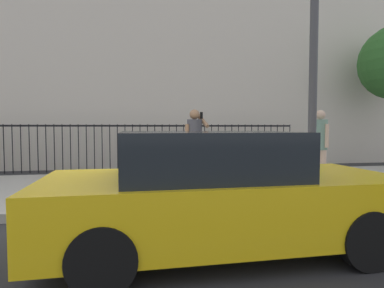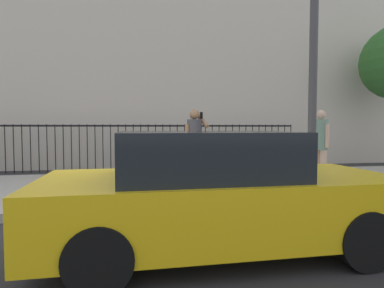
% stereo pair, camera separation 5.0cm
% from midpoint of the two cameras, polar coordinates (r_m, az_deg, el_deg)
% --- Properties ---
extents(ground_plane, '(60.00, 60.00, 0.00)m').
position_cam_midpoint_polar(ground_plane, '(5.62, -11.13, -12.59)').
color(ground_plane, '#28282B').
extents(sidewalk, '(28.00, 4.40, 0.15)m').
position_cam_midpoint_polar(sidewalk, '(7.75, -10.95, -7.69)').
color(sidewalk, '#9E9B93').
rests_on(sidewalk, ground).
extents(building_facade, '(28.00, 4.00, 11.71)m').
position_cam_midpoint_polar(building_facade, '(14.58, -10.98, 20.32)').
color(building_facade, beige).
rests_on(building_facade, ground).
extents(iron_fence, '(12.03, 0.04, 1.60)m').
position_cam_midpoint_polar(iron_fence, '(11.32, -10.85, 0.50)').
color(iron_fence, black).
rests_on(iron_fence, ground).
extents(taxi_yellow, '(4.20, 1.86, 1.45)m').
position_cam_midpoint_polar(taxi_yellow, '(3.97, 4.65, -8.67)').
color(taxi_yellow, yellow).
rests_on(taxi_yellow, ground).
extents(pedestrian_on_phone, '(0.72, 0.56, 1.76)m').
position_cam_midpoint_polar(pedestrian_on_phone, '(7.30, 0.46, 0.40)').
color(pedestrian_on_phone, '#936B4C').
rests_on(pedestrian_on_phone, sidewalk).
extents(pedestrian_walking, '(0.42, 0.47, 1.77)m').
position_cam_midpoint_polar(pedestrian_walking, '(8.42, 21.92, 0.47)').
color(pedestrian_walking, beige).
rests_on(pedestrian_walking, sidewalk).
extents(traffic_light, '(0.24, 3.28, 4.80)m').
position_cam_midpoint_polar(traffic_light, '(6.14, 26.42, 20.59)').
color(traffic_light, '#47474C').
rests_on(traffic_light, sidewalk).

